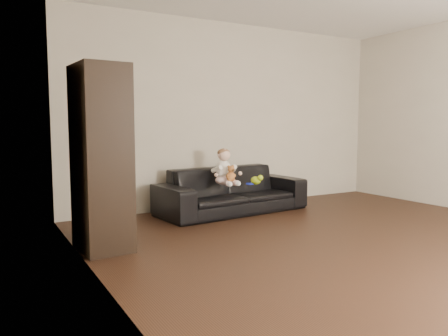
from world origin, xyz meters
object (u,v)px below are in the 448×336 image
teddy_bear (231,174)px  toy_blue_disc (250,184)px  baby (225,169)px  cabinet (101,159)px  sofa (232,190)px  toy_rattle (258,180)px  toy_green (256,180)px

teddy_bear → toy_blue_disc: teddy_bear is taller
baby → toy_blue_disc: (0.33, -0.09, -0.20)m
cabinet → toy_blue_disc: cabinet is taller
sofa → cabinet: 2.22m
baby → toy_rattle: baby is taller
teddy_bear → toy_rattle: teddy_bear is taller
baby → toy_green: 0.44m
cabinet → toy_green: (2.15, 0.66, -0.41)m
teddy_bear → toy_blue_disc: size_ratio=1.94×
toy_rattle → teddy_bear: bearing=-166.5°
baby → toy_green: bearing=-17.1°
sofa → toy_green: (0.21, -0.26, 0.15)m
cabinet → toy_rattle: 2.44m
toy_green → toy_rattle: bearing=44.7°
cabinet → baby: 1.95m
cabinet → teddy_bear: 1.92m
sofa → toy_blue_disc: sofa is taller
cabinet → toy_green: size_ratio=11.20×
toy_rattle → toy_blue_disc: bearing=-158.5°
teddy_bear → toy_blue_disc: (0.32, 0.05, -0.15)m
sofa → toy_blue_disc: bearing=-58.7°
sofa → baby: size_ratio=4.30×
sofa → toy_rattle: bearing=-27.5°
sofa → teddy_bear: 0.40m
toy_green → toy_rattle: toy_green is taller
cabinet → toy_green: 2.28m
sofa → toy_blue_disc: (0.15, -0.20, 0.10)m
sofa → baby: 0.37m
cabinet → teddy_bear: size_ratio=8.15×
cabinet → baby: cabinet is taller
cabinet → toy_blue_disc: size_ratio=15.83×
baby → toy_green: baby is taller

